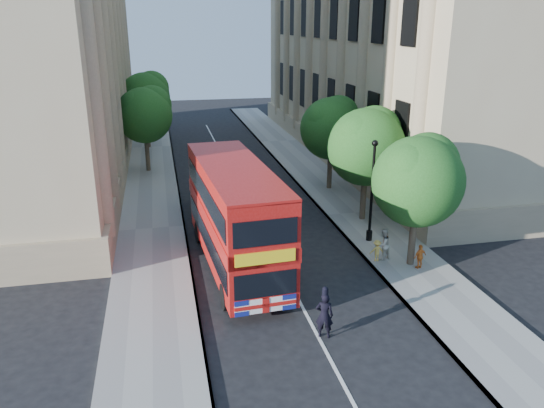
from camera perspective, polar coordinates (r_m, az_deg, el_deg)
ground at (r=20.84m, az=3.63°, el=-11.61°), size 120.00×120.00×0.00m
pavement_right at (r=31.11m, az=8.89°, el=-1.02°), size 3.50×80.00×0.12m
pavement_left at (r=29.20m, az=-12.74°, el=-2.64°), size 3.50×80.00×0.12m
building_right at (r=45.34m, az=12.94°, el=16.54°), size 12.00×38.00×18.00m
building_left at (r=42.17m, az=-25.07°, el=15.14°), size 12.00×38.00×18.00m
tree_right_near at (r=23.85m, az=15.50°, el=2.86°), size 4.00×4.00×6.08m
tree_right_mid at (r=29.07m, az=10.17°, el=6.49°), size 4.20×4.20×6.37m
tree_right_far at (r=34.61m, az=6.44°, el=8.43°), size 4.00×4.00×6.15m
tree_left_far at (r=39.74m, az=-13.53°, el=9.59°), size 4.00×4.00×6.30m
tree_left_back at (r=47.63m, az=-13.44°, el=11.40°), size 4.20×4.20×6.65m
lamp_post at (r=26.55m, az=10.67°, el=0.94°), size 0.32×0.32×5.16m
double_decker_bus at (r=23.41m, az=-3.97°, el=-1.08°), size 3.34×10.25×4.66m
box_van at (r=30.95m, az=-5.63°, el=1.81°), size 2.29×5.38×3.05m
police_constable at (r=19.05m, az=5.65°, el=-11.83°), size 0.73×0.61×1.73m
woman_pedestrian at (r=25.03m, az=11.89°, el=-4.26°), size 0.91×0.83×1.53m
child_a at (r=24.65m, az=15.64°, el=-5.46°), size 0.71×0.44×1.13m
child_b at (r=24.94m, az=11.22°, el=-4.93°), size 0.70×0.45×1.02m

